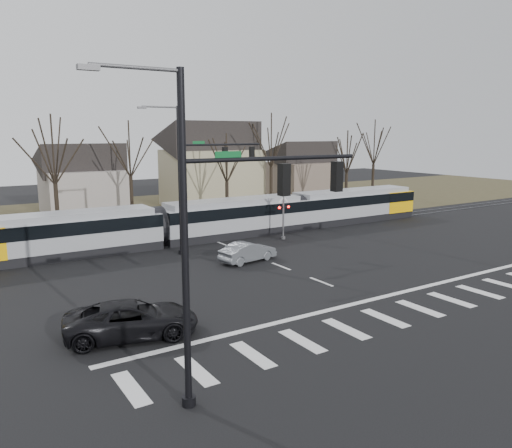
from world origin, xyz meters
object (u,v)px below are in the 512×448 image
tram (233,216)px  sedan (248,252)px  suv (132,319)px  rail_crossing_signal (283,216)px

tram → sedan: (-3.30, -7.80, -1.01)m
tram → suv: size_ratio=6.84×
tram → rail_crossing_signal: 4.30m
sedan → rail_crossing_signal: (6.15, 4.59, 1.22)m
sedan → suv: bearing=117.2°
tram → rail_crossing_signal: size_ratio=10.14×
sedan → suv: size_ratio=0.71×
rail_crossing_signal → sedan: bearing=-143.2°
suv → rail_crossing_signal: bearing=-37.8°
tram → suv: 21.06m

